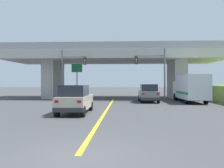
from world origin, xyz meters
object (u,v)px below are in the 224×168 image
object	(u,v)px
suv_crossing	(148,93)
highway_sign	(77,72)
traffic_signal_nearside	(155,68)
suv_lead	(75,99)
box_truck	(190,88)
traffic_signal_farside	(70,69)

from	to	relation	value
suv_crossing	highway_sign	bearing A→B (deg)	153.41
traffic_signal_nearside	highway_sign	xyz separation A→B (m)	(-9.83, 3.93, -0.28)
suv_lead	suv_crossing	distance (m)	11.70
suv_lead	box_truck	distance (m)	14.69
traffic_signal_nearside	highway_sign	world-z (taller)	traffic_signal_nearside
box_truck	suv_lead	bearing A→B (deg)	-137.55
traffic_signal_farside	box_truck	bearing A→B (deg)	-5.91
box_truck	traffic_signal_nearside	size ratio (longest dim) A/B	1.18
suv_crossing	highway_sign	xyz separation A→B (m)	(-9.02, 4.50, 2.56)
suv_lead	traffic_signal_nearside	distance (m)	12.93
suv_crossing	traffic_signal_nearside	size ratio (longest dim) A/B	0.71
traffic_signal_nearside	suv_crossing	bearing A→B (deg)	-144.98
suv_crossing	traffic_signal_nearside	world-z (taller)	traffic_signal_nearside
suv_crossing	suv_lead	bearing A→B (deg)	-122.10
traffic_signal_farside	suv_lead	bearing A→B (deg)	-74.95
suv_crossing	traffic_signal_farside	bearing A→B (deg)	171.16
suv_lead	traffic_signal_farside	xyz separation A→B (m)	(-3.05, 11.35, 2.82)
traffic_signal_farside	highway_sign	world-z (taller)	traffic_signal_farside
traffic_signal_farside	traffic_signal_nearside	bearing A→B (deg)	-4.87
suv_lead	traffic_signal_nearside	bearing A→B (deg)	56.26
suv_crossing	traffic_signal_farside	distance (m)	9.78
traffic_signal_nearside	highway_sign	bearing A→B (deg)	158.20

